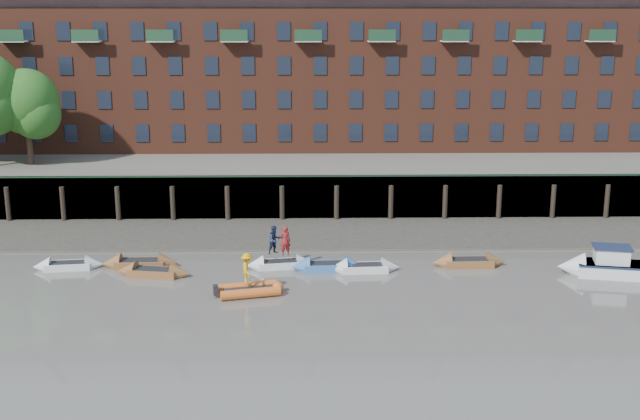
{
  "coord_description": "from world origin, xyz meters",
  "views": [
    {
      "loc": [
        -0.3,
        -35.4,
        14.96
      ],
      "look_at": [
        0.6,
        12.0,
        3.2
      ],
      "focal_mm": 45.0,
      "sensor_mm": 36.0,
      "label": 1
    }
  ],
  "objects_px": {
    "rowboat_3": "(280,264)",
    "person_rower_b": "(275,240)",
    "rowboat_6": "(469,262)",
    "rowboat_4": "(328,266)",
    "rowboat_1": "(140,263)",
    "rowboat_2": "(154,272)",
    "rowboat_0": "(68,266)",
    "rowboat_5": "(364,268)",
    "person_rib_crew": "(247,269)",
    "person_rower_a": "(285,241)",
    "motor_launch": "(601,266)",
    "rib_tender": "(251,290)"
  },
  "relations": [
    {
      "from": "rowboat_1",
      "to": "rowboat_3",
      "type": "bearing_deg",
      "value": -2.58
    },
    {
      "from": "rowboat_1",
      "to": "rib_tender",
      "type": "height_order",
      "value": "rowboat_1"
    },
    {
      "from": "rowboat_1",
      "to": "rowboat_5",
      "type": "relative_size",
      "value": 1.08
    },
    {
      "from": "rowboat_1",
      "to": "rib_tender",
      "type": "bearing_deg",
      "value": -36.2
    },
    {
      "from": "person_rower_a",
      "to": "person_rower_b",
      "type": "distance_m",
      "value": 0.73
    },
    {
      "from": "rowboat_3",
      "to": "person_rower_a",
      "type": "xyz_separation_m",
      "value": [
        0.33,
        -0.09,
        1.48
      ]
    },
    {
      "from": "rowboat_1",
      "to": "rowboat_3",
      "type": "xyz_separation_m",
      "value": [
        8.42,
        -0.21,
        -0.03
      ]
    },
    {
      "from": "rowboat_6",
      "to": "motor_launch",
      "type": "height_order",
      "value": "motor_launch"
    },
    {
      "from": "rowboat_1",
      "to": "motor_launch",
      "type": "xyz_separation_m",
      "value": [
        27.15,
        -2.05,
        0.35
      ]
    },
    {
      "from": "rib_tender",
      "to": "rowboat_2",
      "type": "bearing_deg",
      "value": 137.32
    },
    {
      "from": "rowboat_0",
      "to": "person_rib_crew",
      "type": "height_order",
      "value": "person_rib_crew"
    },
    {
      "from": "person_rib_crew",
      "to": "person_rower_b",
      "type": "bearing_deg",
      "value": -25.44
    },
    {
      "from": "person_rower_b",
      "to": "person_rib_crew",
      "type": "xyz_separation_m",
      "value": [
        -1.32,
        -4.91,
        -0.21
      ]
    },
    {
      "from": "rowboat_6",
      "to": "rowboat_5",
      "type": "bearing_deg",
      "value": -173.33
    },
    {
      "from": "rowboat_2",
      "to": "rowboat_3",
      "type": "bearing_deg",
      "value": 20.8
    },
    {
      "from": "rib_tender",
      "to": "person_rib_crew",
      "type": "bearing_deg",
      "value": 151.47
    },
    {
      "from": "rowboat_2",
      "to": "motor_launch",
      "type": "height_order",
      "value": "motor_launch"
    },
    {
      "from": "rowboat_1",
      "to": "rowboat_6",
      "type": "bearing_deg",
      "value": -1.6
    },
    {
      "from": "rowboat_4",
      "to": "rowboat_6",
      "type": "xyz_separation_m",
      "value": [
        8.55,
        0.59,
        0.01
      ]
    },
    {
      "from": "rowboat_3",
      "to": "person_rower_a",
      "type": "height_order",
      "value": "person_rower_a"
    },
    {
      "from": "rowboat_4",
      "to": "rowboat_0",
      "type": "bearing_deg",
      "value": 175.27
    },
    {
      "from": "rowboat_4",
      "to": "rowboat_6",
      "type": "distance_m",
      "value": 8.57
    },
    {
      "from": "rowboat_3",
      "to": "person_rib_crew",
      "type": "distance_m",
      "value": 5.08
    },
    {
      "from": "rowboat_0",
      "to": "person_rower_a",
      "type": "xyz_separation_m",
      "value": [
        12.99,
        -0.04,
        1.48
      ]
    },
    {
      "from": "rowboat_0",
      "to": "rowboat_3",
      "type": "bearing_deg",
      "value": -6.82
    },
    {
      "from": "rowboat_1",
      "to": "motor_launch",
      "type": "height_order",
      "value": "motor_launch"
    },
    {
      "from": "person_rower_b",
      "to": "rowboat_6",
      "type": "bearing_deg",
      "value": -36.84
    },
    {
      "from": "rowboat_6",
      "to": "rowboat_4",
      "type": "bearing_deg",
      "value": -177.39
    },
    {
      "from": "rib_tender",
      "to": "person_rower_b",
      "type": "height_order",
      "value": "person_rower_b"
    },
    {
      "from": "rowboat_2",
      "to": "rowboat_6",
      "type": "relative_size",
      "value": 1.01
    },
    {
      "from": "rowboat_1",
      "to": "person_rower_a",
      "type": "height_order",
      "value": "person_rower_a"
    },
    {
      "from": "rowboat_2",
      "to": "rowboat_4",
      "type": "bearing_deg",
      "value": 14.68
    },
    {
      "from": "rowboat_3",
      "to": "person_rower_b",
      "type": "height_order",
      "value": "person_rower_b"
    },
    {
      "from": "rowboat_0",
      "to": "rowboat_6",
      "type": "xyz_separation_m",
      "value": [
        24.06,
        0.11,
        0.02
      ]
    },
    {
      "from": "rowboat_3",
      "to": "rowboat_5",
      "type": "height_order",
      "value": "rowboat_5"
    },
    {
      "from": "rowboat_5",
      "to": "person_rib_crew",
      "type": "height_order",
      "value": "person_rib_crew"
    },
    {
      "from": "rowboat_1",
      "to": "rowboat_6",
      "type": "xyz_separation_m",
      "value": [
        19.82,
        -0.15,
        -0.01
      ]
    },
    {
      "from": "rowboat_1",
      "to": "rowboat_4",
      "type": "height_order",
      "value": "rowboat_1"
    },
    {
      "from": "rowboat_0",
      "to": "person_rib_crew",
      "type": "xyz_separation_m",
      "value": [
        11.03,
        -4.6,
        1.23
      ]
    },
    {
      "from": "rowboat_5",
      "to": "person_rib_crew",
      "type": "distance_m",
      "value": 7.76
    },
    {
      "from": "rowboat_6",
      "to": "motor_launch",
      "type": "xyz_separation_m",
      "value": [
        7.33,
        -1.89,
        0.36
      ]
    },
    {
      "from": "rowboat_4",
      "to": "person_rower_a",
      "type": "relative_size",
      "value": 2.45
    },
    {
      "from": "rowboat_5",
      "to": "rowboat_4",
      "type": "bearing_deg",
      "value": 168.42
    },
    {
      "from": "rowboat_5",
      "to": "rowboat_6",
      "type": "xyz_separation_m",
      "value": [
        6.38,
        0.9,
        0.01
      ]
    },
    {
      "from": "person_rower_a",
      "to": "rowboat_5",
      "type": "bearing_deg",
      "value": 157.82
    },
    {
      "from": "rowboat_5",
      "to": "person_rower_a",
      "type": "relative_size",
      "value": 2.39
    },
    {
      "from": "rowboat_2",
      "to": "motor_launch",
      "type": "distance_m",
      "value": 26.04
    },
    {
      "from": "rowboat_4",
      "to": "person_rower_b",
      "type": "height_order",
      "value": "person_rower_b"
    },
    {
      "from": "rowboat_1",
      "to": "rowboat_2",
      "type": "xyz_separation_m",
      "value": [
        1.12,
        -1.67,
        -0.01
      ]
    },
    {
      "from": "motor_launch",
      "to": "rowboat_6",
      "type": "bearing_deg",
      "value": -2.4
    }
  ]
}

